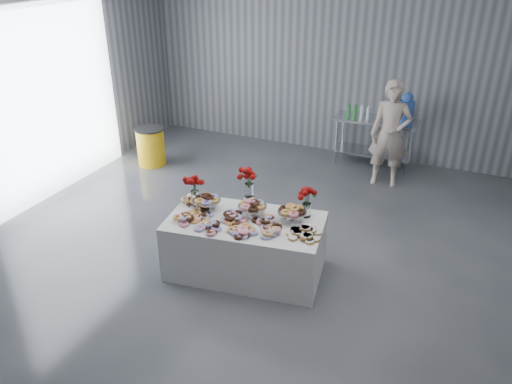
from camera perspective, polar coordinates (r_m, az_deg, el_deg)
ground at (r=6.48m, az=-0.84°, el=-9.17°), size 9.00×9.00×0.00m
room_walls at (r=5.55m, az=-3.37°, el=14.62°), size 8.04×9.04×4.02m
display_table at (r=6.30m, az=-1.22°, el=-6.22°), size 2.02×1.26×0.75m
prep_table at (r=9.54m, az=13.40°, el=6.52°), size 1.50×0.60×0.90m
donut_mounds at (r=6.04m, az=-1.46°, el=-3.11°), size 1.90×1.05×0.09m
cake_stand_left at (r=6.32m, az=-5.66°, el=-0.82°), size 0.36×0.36×0.17m
cake_stand_mid at (r=6.15m, az=-0.42°, el=-1.52°), size 0.36×0.36×0.17m
cake_stand_right at (r=6.04m, az=4.15°, el=-2.12°), size 0.36×0.36×0.17m
danish_pile at (r=5.80m, az=5.45°, el=-4.49°), size 0.48×0.48×0.11m
bouquet_left at (r=6.40m, az=-7.08°, el=1.04°), size 0.26×0.26×0.42m
bouquet_right at (r=6.08m, az=5.87°, el=-0.35°), size 0.26×0.26×0.42m
bouquet_center at (r=6.23m, az=-0.81°, el=1.37°), size 0.26×0.26×0.57m
water_jug at (r=9.30m, az=16.79°, el=9.06°), size 0.28×0.28×0.55m
drink_bottles at (r=9.37m, az=11.62°, el=9.04°), size 0.54×0.08×0.27m
person at (r=8.70m, az=15.07°, el=6.39°), size 0.72×0.53×1.81m
trash_barrel at (r=9.59m, az=-11.92°, el=5.13°), size 0.56×0.56×0.71m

